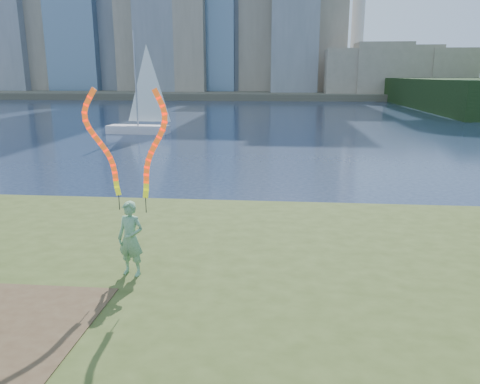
# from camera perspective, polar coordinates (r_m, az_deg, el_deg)

# --- Properties ---
(ground) EXTENTS (320.00, 320.00, 0.00)m
(ground) POSITION_cam_1_polar(r_m,az_deg,el_deg) (10.57, -8.04, -11.70)
(ground) COLOR #17233A
(ground) RESTS_ON ground
(grassy_knoll) EXTENTS (20.00, 18.00, 0.80)m
(grassy_knoll) POSITION_cam_1_polar(r_m,az_deg,el_deg) (8.46, -11.82, -16.29)
(grassy_knoll) COLOR #394819
(grassy_knoll) RESTS_ON ground
(far_shore) EXTENTS (320.00, 40.00, 1.20)m
(far_shore) POSITION_cam_1_polar(r_m,az_deg,el_deg) (104.34, 4.21, 11.91)
(far_shore) COLOR #4F4A3A
(far_shore) RESTS_ON ground
(woman_with_ribbons) EXTENTS (1.93, 0.58, 3.87)m
(woman_with_ribbons) POSITION_cam_1_polar(r_m,az_deg,el_deg) (9.03, -13.28, -1.21)
(woman_with_ribbons) COLOR #10651A
(woman_with_ribbons) RESTS_ON grassy_knoll
(sailboat) EXTENTS (5.24, 1.96, 7.88)m
(sailboat) POSITION_cam_1_polar(r_m,az_deg,el_deg) (38.35, -12.00, 9.00)
(sailboat) COLOR silver
(sailboat) RESTS_ON ground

